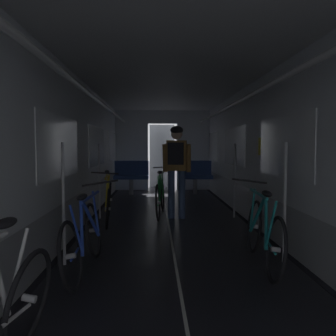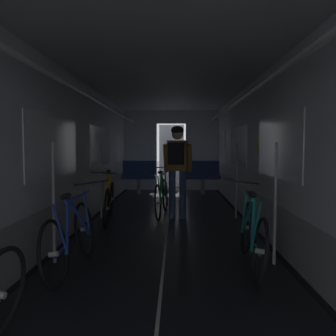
{
  "view_description": "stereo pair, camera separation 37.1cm",
  "coord_description": "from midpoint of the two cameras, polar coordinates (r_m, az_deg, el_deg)",
  "views": [
    {
      "loc": [
        -0.23,
        -1.92,
        1.36
      ],
      "look_at": [
        0.0,
        4.42,
        0.96
      ],
      "focal_mm": 37.93,
      "sensor_mm": 36.0,
      "label": 1
    },
    {
      "loc": [
        0.14,
        -1.92,
        1.36
      ],
      "look_at": [
        0.0,
        4.42,
        0.96
      ],
      "focal_mm": 37.93,
      "sensor_mm": 36.0,
      "label": 2
    }
  ],
  "objects": [
    {
      "name": "train_car_shell",
      "position": [
        5.53,
        1.75,
        7.09
      ],
      "size": [
        3.14,
        12.34,
        2.57
      ],
      "color": "black",
      "rests_on": "ground"
    },
    {
      "name": "bench_seat_far_left",
      "position": [
        10.06,
        -3.64,
        -0.96
      ],
      "size": [
        0.98,
        0.51,
        0.95
      ],
      "color": "gray",
      "rests_on": "ground"
    },
    {
      "name": "bench_seat_far_right",
      "position": [
        10.07,
        6.62,
        -0.97
      ],
      "size": [
        0.98,
        0.51,
        0.95
      ],
      "color": "gray",
      "rests_on": "ground"
    },
    {
      "name": "bicycle_blue",
      "position": [
        4.02,
        -12.69,
        -10.61
      ],
      "size": [
        0.44,
        1.69,
        0.96
      ],
      "color": "black",
      "rests_on": "ground"
    },
    {
      "name": "bicycle_yellow",
      "position": [
        6.43,
        -7.86,
        -5.19
      ],
      "size": [
        0.44,
        1.69,
        0.95
      ],
      "color": "black",
      "rests_on": "ground"
    },
    {
      "name": "bicycle_teal",
      "position": [
        4.16,
        15.88,
        -10.13
      ],
      "size": [
        0.44,
        1.69,
        0.95
      ],
      "color": "black",
      "rests_on": "ground"
    },
    {
      "name": "person_cyclist_aisle",
      "position": [
        6.58,
        3.11,
        1.06
      ],
      "size": [
        0.55,
        0.43,
        1.73
      ],
      "color": "#384C75",
      "rests_on": "ground"
    },
    {
      "name": "bicycle_green_in_aisle",
      "position": [
        6.91,
        0.54,
        -4.55
      ],
      "size": [
        0.44,
        1.69,
        0.94
      ],
      "color": "black",
      "rests_on": "ground"
    }
  ]
}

